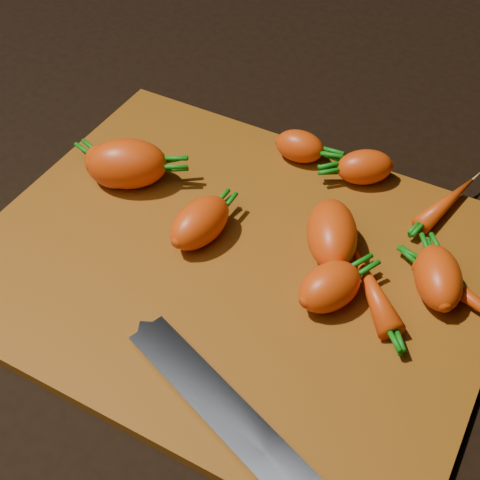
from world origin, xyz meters
The scene contains 14 objects.
ground centered at (0.00, 0.00, -0.01)m, with size 2.00×2.00×0.01m, color black.
cutting_board centered at (0.00, 0.00, 0.01)m, with size 0.50×0.40×0.01m, color #81430B.
carrot_0 centered at (-0.16, 0.04, 0.04)m, with size 0.09×0.05×0.05m, color #F24206.
carrot_1 centered at (-0.18, 0.04, 0.03)m, with size 0.06×0.04×0.04m, color #F24206.
carrot_2 centered at (0.08, 0.05, 0.04)m, with size 0.08×0.05×0.05m, color #F24206.
carrot_3 centered at (-0.04, 0.01, 0.03)m, with size 0.07×0.04×0.04m, color #F24206.
carrot_4 centered at (0.07, 0.17, 0.03)m, with size 0.06×0.04×0.04m, color #F24206.
carrot_5 centered at (-0.01, 0.17, 0.03)m, with size 0.06×0.04×0.04m, color #F24206.
carrot_6 centered at (0.18, 0.05, 0.03)m, with size 0.07×0.04×0.04m, color #F24206.
carrot_7 centered at (0.16, 0.17, 0.02)m, with size 0.10×0.02×0.02m, color #F24206.
carrot_8 centered at (0.22, 0.05, 0.02)m, with size 0.12×0.02×0.02m, color #F24206.
carrot_9 centered at (0.13, 0.02, 0.02)m, with size 0.10×0.03×0.03m, color #F24206.
carrot_10 centered at (0.10, -0.01, 0.03)m, with size 0.06×0.04×0.04m, color #F24206.
knife centered at (0.08, -0.16, 0.02)m, with size 0.31×0.14×0.02m.
Camera 1 is at (0.22, -0.38, 0.50)m, focal length 50.00 mm.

